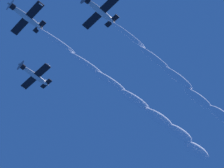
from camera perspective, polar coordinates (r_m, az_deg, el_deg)
airplane_lead at (r=70.76m, az=-12.49°, el=9.59°), size 7.02×7.55×2.35m
airplane_left_wingman at (r=67.71m, az=-1.92°, el=10.68°), size 7.02×7.55×2.31m
airplane_right_wingman at (r=77.69m, az=-11.30°, el=1.32°), size 7.09×7.55×2.27m
smoke_trail_lead at (r=83.87m, az=7.23°, el=-5.45°), size 41.93×29.00×5.18m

